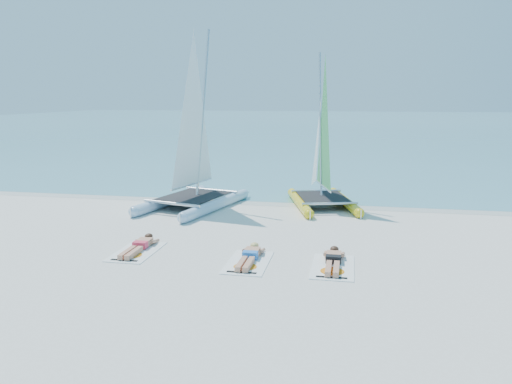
% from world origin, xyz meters
% --- Properties ---
extents(ground, '(140.00, 140.00, 0.00)m').
position_xyz_m(ground, '(0.00, 0.00, 0.00)').
color(ground, silver).
rests_on(ground, ground).
extents(sea, '(140.00, 115.00, 0.01)m').
position_xyz_m(sea, '(0.00, 63.00, 0.01)').
color(sea, '#76BDC6').
rests_on(sea, ground).
extents(wet_sand_strip, '(140.00, 1.40, 0.01)m').
position_xyz_m(wet_sand_strip, '(0.00, 5.50, 0.00)').
color(wet_sand_strip, silver).
rests_on(wet_sand_strip, ground).
extents(catamaran_blue, '(3.46, 5.30, 6.66)m').
position_xyz_m(catamaran_blue, '(-2.72, 4.20, 1.99)').
color(catamaran_blue, '#B1C9E9').
rests_on(catamaran_blue, ground).
extents(catamaran_yellow, '(3.11, 4.68, 5.81)m').
position_xyz_m(catamaran_yellow, '(1.78, 5.58, 1.83)').
color(catamaran_yellow, yellow).
rests_on(catamaran_yellow, ground).
extents(towel_a, '(1.00, 1.85, 0.02)m').
position_xyz_m(towel_a, '(-2.55, -1.30, 0.01)').
color(towel_a, white).
rests_on(towel_a, ground).
extents(sunbather_a, '(0.37, 1.73, 0.26)m').
position_xyz_m(sunbather_a, '(-2.55, -1.11, 0.12)').
color(sunbather_a, tan).
rests_on(sunbather_a, towel_a).
extents(towel_b, '(1.00, 1.85, 0.02)m').
position_xyz_m(towel_b, '(0.50, -1.59, 0.01)').
color(towel_b, white).
rests_on(towel_b, ground).
extents(sunbather_b, '(0.37, 1.73, 0.26)m').
position_xyz_m(sunbather_b, '(0.50, -1.40, 0.12)').
color(sunbather_b, tan).
rests_on(sunbather_b, towel_b).
extents(towel_c, '(1.00, 1.85, 0.02)m').
position_xyz_m(towel_c, '(2.56, -1.52, 0.01)').
color(towel_c, white).
rests_on(towel_c, ground).
extents(sunbather_c, '(0.37, 1.73, 0.26)m').
position_xyz_m(sunbather_c, '(2.56, -1.33, 0.12)').
color(sunbather_c, tan).
rests_on(sunbather_c, towel_c).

